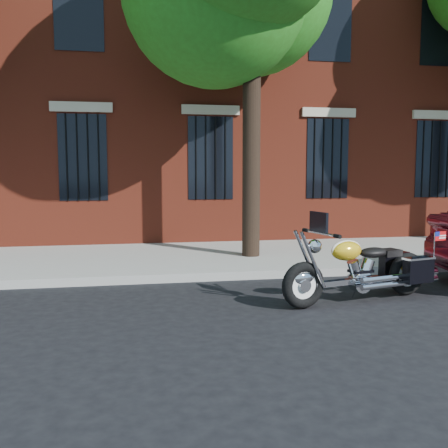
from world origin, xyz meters
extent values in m
plane|color=black|center=(0.00, 0.00, 0.00)|extent=(120.00, 120.00, 0.00)
cube|color=gray|center=(0.00, 1.38, 0.07)|extent=(40.00, 0.16, 0.15)
cube|color=gray|center=(0.00, 3.26, 0.07)|extent=(40.00, 3.60, 0.15)
cube|color=maroon|center=(0.00, 10.06, 6.00)|extent=(26.00, 10.00, 12.00)
cube|color=black|center=(0.00, 5.11, 2.20)|extent=(1.10, 0.14, 2.00)
cube|color=#B2A893|center=(0.00, 5.08, 3.35)|extent=(1.40, 0.20, 0.22)
cube|color=black|center=(0.00, 5.11, 5.60)|extent=(1.10, 0.14, 2.00)
cylinder|color=black|center=(0.00, 5.03, 2.20)|extent=(0.04, 0.04, 2.00)
cylinder|color=black|center=(0.50, 2.90, 2.50)|extent=(0.36, 0.36, 5.00)
torus|color=black|center=(0.39, -0.63, 0.33)|extent=(0.67, 0.30, 0.65)
torus|color=black|center=(2.19, -0.19, 0.33)|extent=(0.67, 0.30, 0.65)
cylinder|color=white|center=(0.39, -0.63, 0.33)|extent=(0.49, 0.17, 0.49)
cylinder|color=white|center=(2.19, -0.19, 0.33)|extent=(0.49, 0.17, 0.49)
ellipsoid|color=white|center=(0.39, -0.63, 0.43)|extent=(0.36, 0.20, 0.19)
ellipsoid|color=yellow|center=(2.19, -0.19, 0.45)|extent=(0.37, 0.21, 0.19)
cube|color=white|center=(1.29, -0.41, 0.31)|extent=(1.45, 0.44, 0.08)
cylinder|color=white|center=(1.34, -0.40, 0.29)|extent=(0.35, 0.24, 0.31)
cylinder|color=white|center=(1.86, -0.45, 0.30)|extent=(1.21, 0.38, 0.09)
ellipsoid|color=yellow|center=(1.09, -0.46, 0.76)|extent=(0.53, 0.39, 0.28)
ellipsoid|color=black|center=(1.56, -0.34, 0.70)|extent=(0.53, 0.38, 0.15)
cube|color=black|center=(2.11, 0.05, 0.44)|extent=(0.49, 0.26, 0.37)
cube|color=black|center=(2.23, -0.44, 0.44)|extent=(0.49, 0.26, 0.37)
cylinder|color=white|center=(0.66, -0.56, 1.03)|extent=(0.21, 0.75, 0.04)
sphere|color=white|center=(0.56, -0.59, 0.86)|extent=(0.24, 0.24, 0.20)
cube|color=black|center=(0.62, -0.57, 1.19)|extent=(0.13, 0.39, 0.27)
cube|color=red|center=(2.59, -0.39, 0.93)|extent=(0.21, 0.07, 0.14)
camera|label=1|loc=(-1.87, -7.00, 1.87)|focal=40.00mm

